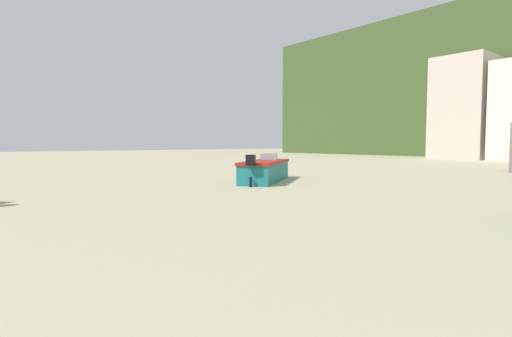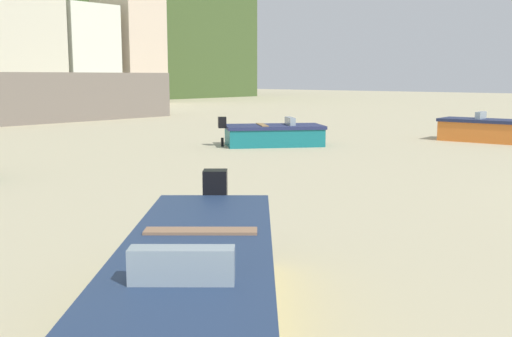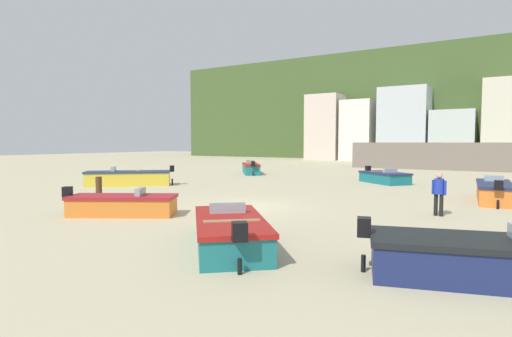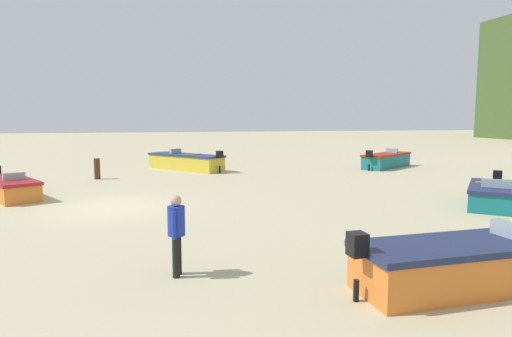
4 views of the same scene
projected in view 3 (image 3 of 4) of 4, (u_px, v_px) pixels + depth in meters
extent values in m
plane|color=#BBB08B|center=(246.00, 207.00, 17.13)|extent=(160.00, 160.00, 0.00)
cube|color=#3F552A|center=(439.00, 110.00, 73.11)|extent=(90.00, 32.00, 17.39)
cube|color=slate|center=(432.00, 156.00, 40.94)|extent=(15.85, 2.40, 2.73)
cube|color=beige|center=(325.00, 127.00, 64.00)|extent=(5.23, 5.01, 10.23)
cube|color=silver|center=(359.00, 131.00, 61.32)|extent=(4.59, 5.07, 9.09)
cube|color=silver|center=(404.00, 125.00, 58.38)|extent=(6.62, 6.18, 10.58)
cube|color=#B4C3BD|center=(453.00, 137.00, 55.36)|extent=(5.54, 6.52, 7.08)
cube|color=beige|center=(511.00, 122.00, 51.93)|extent=(6.57, 6.80, 10.85)
cube|color=gold|center=(128.00, 179.00, 25.40)|extent=(4.75, 4.31, 0.82)
cube|color=navy|center=(128.00, 172.00, 25.37)|extent=(4.88, 4.44, 0.12)
cube|color=black|center=(172.00, 169.00, 25.80)|extent=(0.42, 0.43, 0.40)
cylinder|color=black|center=(172.00, 182.00, 25.86)|extent=(0.14, 0.14, 0.41)
cube|color=#8C9EA8|center=(114.00, 169.00, 25.21)|extent=(0.68, 0.75, 0.28)
cube|color=#8F6B4F|center=(139.00, 171.00, 25.47)|extent=(0.92, 1.03, 0.08)
cube|color=#156A71|center=(384.00, 178.00, 27.02)|extent=(3.72, 3.53, 0.63)
cube|color=navy|center=(384.00, 173.00, 27.00)|extent=(3.85, 3.65, 0.12)
cube|color=black|center=(368.00, 169.00, 28.78)|extent=(0.42, 0.43, 0.40)
cylinder|color=black|center=(368.00, 178.00, 28.83)|extent=(0.14, 0.14, 0.32)
cube|color=#8C9EA8|center=(390.00, 171.00, 26.42)|extent=(0.81, 0.90, 0.28)
cube|color=olive|center=(381.00, 172.00, 27.40)|extent=(1.12, 1.25, 0.08)
cube|color=orange|center=(123.00, 207.00, 15.09)|extent=(3.96, 2.99, 0.64)
cube|color=maroon|center=(123.00, 197.00, 15.06)|extent=(4.09, 3.11, 0.12)
cube|color=black|center=(67.00, 192.00, 15.10)|extent=(0.40, 0.42, 0.40)
cylinder|color=black|center=(68.00, 211.00, 15.15)|extent=(0.14, 0.14, 0.32)
cube|color=#8C9EA8|center=(140.00, 192.00, 15.03)|extent=(0.55, 0.76, 0.28)
cube|color=navy|center=(479.00, 263.00, 7.92)|extent=(4.34, 2.64, 0.73)
cube|color=black|center=(480.00, 242.00, 7.89)|extent=(4.46, 2.75, 0.12)
cube|color=black|center=(364.00, 227.00, 8.45)|extent=(0.36, 0.38, 0.40)
cylinder|color=black|center=(363.00, 263.00, 8.50)|extent=(0.12, 0.12, 0.36)
cube|color=#1A7174|center=(251.00, 169.00, 35.12)|extent=(3.51, 4.18, 0.77)
cube|color=#9D2012|center=(251.00, 164.00, 35.09)|extent=(3.64, 4.30, 0.12)
cube|color=black|center=(253.00, 164.00, 32.78)|extent=(0.42, 0.41, 0.40)
cylinder|color=black|center=(253.00, 174.00, 32.83)|extent=(0.14, 0.14, 0.38)
cube|color=#8C9EA8|center=(250.00, 162.00, 35.82)|extent=(0.72, 0.60, 0.28)
cube|color=orange|center=(494.00, 193.00, 18.62)|extent=(1.60, 4.54, 0.76)
cube|color=#202849|center=(495.00, 184.00, 18.59)|extent=(1.69, 4.64, 0.12)
cube|color=black|center=(499.00, 185.00, 16.44)|extent=(0.34, 0.30, 0.40)
cylinder|color=black|center=(498.00, 205.00, 16.50)|extent=(0.11, 0.11, 0.38)
cube|color=#8C9EA8|center=(494.00, 178.00, 19.27)|extent=(0.82, 0.25, 0.28)
cube|color=#1B6C71|center=(230.00, 235.00, 10.48)|extent=(3.85, 4.14, 0.66)
cube|color=maroon|center=(230.00, 220.00, 10.46)|extent=(3.97, 4.27, 0.12)
cube|color=black|center=(240.00, 232.00, 8.29)|extent=(0.43, 0.42, 0.40)
cylinder|color=black|center=(240.00, 267.00, 8.34)|extent=(0.14, 0.14, 0.33)
cube|color=#8C9EA8|center=(227.00, 208.00, 11.14)|extent=(0.89, 0.79, 0.28)
cube|color=#98734D|center=(232.00, 222.00, 9.96)|extent=(1.23, 1.09, 0.08)
cylinder|color=#4B2E1C|center=(99.00, 187.00, 19.80)|extent=(0.30, 0.30, 1.05)
cylinder|color=black|center=(436.00, 205.00, 15.03)|extent=(0.17, 0.17, 0.82)
cylinder|color=black|center=(441.00, 205.00, 14.89)|extent=(0.17, 0.17, 0.82)
cylinder|color=#1E33A7|center=(439.00, 186.00, 14.92)|extent=(0.41, 0.41, 0.58)
cylinder|color=#1E33A7|center=(433.00, 187.00, 15.08)|extent=(0.11, 0.11, 0.54)
cylinder|color=#1E33A7|center=(445.00, 188.00, 14.76)|extent=(0.11, 0.11, 0.54)
sphere|color=tan|center=(439.00, 176.00, 14.89)|extent=(0.27, 0.27, 0.22)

